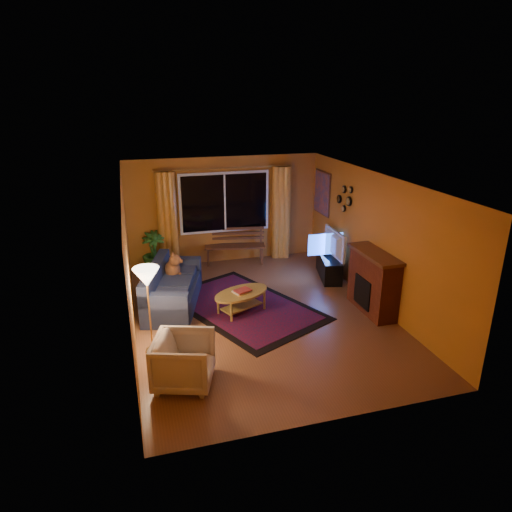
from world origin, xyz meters
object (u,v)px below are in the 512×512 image
object	(u,v)px
armchair	(184,359)
coffee_table	(241,302)
bench	(235,255)
tv_console	(329,267)
sofa	(173,286)
floor_lamp	(149,311)

from	to	relation	value
armchair	coffee_table	size ratio (longest dim) A/B	0.72
bench	tv_console	xyz separation A→B (m)	(1.80, -1.41, 0.03)
tv_console	sofa	bearing A→B (deg)	-157.84
floor_lamp	coffee_table	size ratio (longest dim) A/B	1.26
coffee_table	bench	bearing A→B (deg)	79.26
floor_lamp	bench	bearing A→B (deg)	58.01
sofa	tv_console	size ratio (longest dim) A/B	1.73
coffee_table	floor_lamp	bearing A→B (deg)	-151.09
sofa	tv_console	xyz separation A→B (m)	(3.46, 0.49, -0.16)
bench	sofa	bearing A→B (deg)	-119.52
sofa	coffee_table	bearing A→B (deg)	-12.79
coffee_table	tv_console	xyz separation A→B (m)	(2.28, 1.14, 0.04)
armchair	tv_console	xyz separation A→B (m)	(3.59, 3.06, -0.16)
sofa	coffee_table	size ratio (longest dim) A/B	1.77
floor_lamp	tv_console	xyz separation A→B (m)	(3.97, 2.07, -0.47)
tv_console	armchair	bearing A→B (deg)	-125.43
bench	armchair	bearing A→B (deg)	-100.17
armchair	floor_lamp	xyz separation A→B (m)	(-0.38, 0.99, 0.30)
bench	tv_console	size ratio (longest dim) A/B	1.23
bench	coffee_table	world-z (taller)	bench
sofa	floor_lamp	bearing A→B (deg)	-92.04
sofa	armchair	bearing A→B (deg)	-76.95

